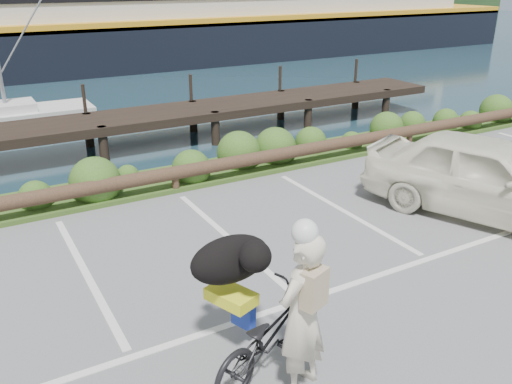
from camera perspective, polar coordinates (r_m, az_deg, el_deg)
ground at (r=8.51m, az=3.27°, el=-10.12°), size 72.00×72.00×0.00m
vegetation_strip at (r=12.81m, az=-9.57°, el=1.24°), size 34.00×1.60×0.10m
log_rail at (r=12.21m, az=-8.40°, el=0.02°), size 32.00×0.30×0.60m
bicycle at (r=6.70m, az=1.45°, el=-14.82°), size 2.05×1.31×1.01m
cyclist at (r=6.20m, az=4.84°, el=-12.73°), size 0.85×0.70×2.00m
dog at (r=6.60m, az=-2.72°, el=-7.10°), size 0.84×1.15×0.60m
parked_car at (r=11.57m, az=23.21°, el=1.48°), size 3.64×5.17×1.63m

